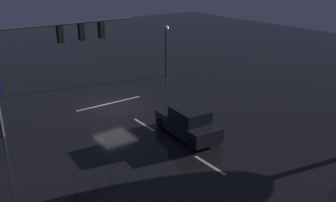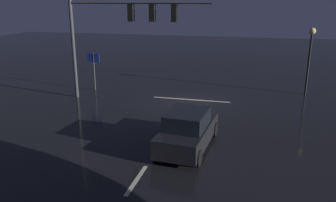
{
  "view_description": "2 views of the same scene",
  "coord_description": "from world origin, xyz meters",
  "views": [
    {
      "loc": [
        10.86,
        21.44,
        9.19
      ],
      "look_at": [
        -1.05,
        5.08,
        1.65
      ],
      "focal_mm": 38.91,
      "sensor_mm": 36.0,
      "label": 1
    },
    {
      "loc": [
        -3.82,
        20.36,
        6.23
      ],
      "look_at": [
        0.32,
        4.19,
        1.26
      ],
      "focal_mm": 36.7,
      "sensor_mm": 36.0,
      "label": 2
    }
  ],
  "objects": [
    {
      "name": "car_approaching",
      "position": [
        -1.22,
        6.77,
        0.8
      ],
      "size": [
        2.19,
        4.48,
        1.7
      ],
      "color": "black",
      "rests_on": "ground_plane"
    },
    {
      "name": "lane_dash_far",
      "position": [
        0.0,
        4.0,
        0.0
      ],
      "size": [
        0.16,
        2.2,
        0.01
      ],
      "primitive_type": "cube",
      "rotation": [
        0.0,
        0.0,
        1.57
      ],
      "color": "beige",
      "rests_on": "ground_plane"
    },
    {
      "name": "stop_bar",
      "position": [
        0.0,
        -0.56,
        0.0
      ],
      "size": [
        5.0,
        0.16,
        0.01
      ],
      "primitive_type": "cube",
      "color": "beige",
      "rests_on": "ground_plane"
    },
    {
      "name": "street_lamp_left_kerb",
      "position": [
        -7.28,
        -3.76,
        3.17
      ],
      "size": [
        0.44,
        0.44,
        4.46
      ],
      "color": "black",
      "rests_on": "ground_plane"
    },
    {
      "name": "ground_plane",
      "position": [
        0.0,
        0.0,
        0.0
      ],
      "size": [
        80.0,
        80.0,
        0.0
      ],
      "primitive_type": "plane",
      "color": "black"
    },
    {
      "name": "traffic_signal_assembly",
      "position": [
        4.2,
        0.63,
        4.81
      ],
      "size": [
        8.89,
        0.47,
        6.65
      ],
      "color": "#383A3D",
      "rests_on": "ground_plane"
    },
    {
      "name": "lane_dash_mid",
      "position": [
        0.0,
        10.0,
        0.0
      ],
      "size": [
        0.16,
        2.2,
        0.01
      ],
      "primitive_type": "cube",
      "rotation": [
        0.0,
        0.0,
        1.57
      ],
      "color": "beige",
      "rests_on": "ground_plane"
    }
  ]
}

